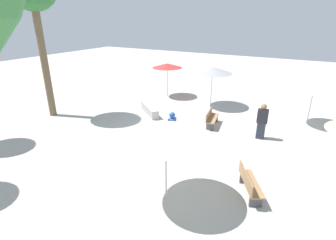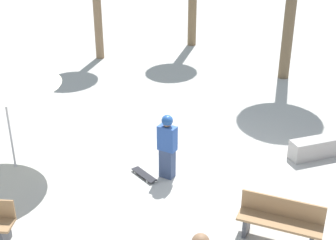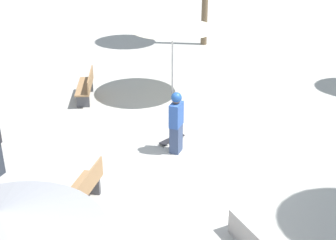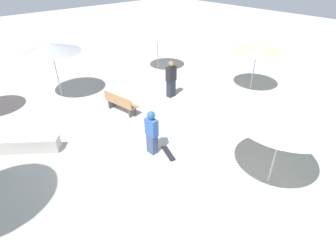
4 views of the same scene
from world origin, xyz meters
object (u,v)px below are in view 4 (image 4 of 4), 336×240
(bench_near, at_px, (120,103))
(bystander_watching, at_px, (171,79))
(bench_far, at_px, (265,122))
(concrete_ledge, at_px, (26,145))
(skateboard, at_px, (168,153))
(skater_main, at_px, (152,131))
(shade_umbrella_grey, at_px, (51,48))
(shade_umbrella_white, at_px, (157,33))
(shade_umbrella_tan, at_px, (257,48))
(shade_umbrella_cream, at_px, (286,114))

(bench_near, relative_size, bystander_watching, 0.95)
(bench_near, height_order, bench_far, same)
(concrete_ledge, bearing_deg, bench_near, -88.46)
(skateboard, bearing_deg, bench_near, -167.70)
(skater_main, bearing_deg, bench_near, 163.29)
(concrete_ledge, xyz_separation_m, bystander_watching, (-0.22, -6.52, 0.62))
(skater_main, bearing_deg, shade_umbrella_grey, -178.24)
(skater_main, xyz_separation_m, bystander_watching, (2.72, -3.37, 0.01))
(skater_main, height_order, bystander_watching, bystander_watching)
(skater_main, distance_m, concrete_ledge, 4.35)
(shade_umbrella_white, bearing_deg, bench_far, 170.44)
(shade_umbrella_white, distance_m, shade_umbrella_tan, 5.52)
(concrete_ledge, relative_size, shade_umbrella_tan, 0.85)
(shade_umbrella_cream, height_order, shade_umbrella_tan, shade_umbrella_cream)
(concrete_ledge, bearing_deg, shade_umbrella_grey, -38.30)
(bench_near, distance_m, bystander_watching, 2.68)
(bench_near, height_order, bystander_watching, bystander_watching)
(bench_near, xyz_separation_m, bench_far, (-4.94, -3.19, 0.00))
(shade_umbrella_cream, xyz_separation_m, shade_umbrella_tan, (4.03, -5.26, -0.24))
(shade_umbrella_white, bearing_deg, bystander_watching, 149.42)
(bench_far, xyz_separation_m, shade_umbrella_grey, (8.16, 4.45, 1.92))
(skateboard, relative_size, shade_umbrella_white, 0.36)
(shade_umbrella_cream, bearing_deg, bystander_watching, -15.66)
(concrete_ledge, xyz_separation_m, shade_umbrella_cream, (-6.34, -4.81, 2.10))
(shade_umbrella_cream, distance_m, bystander_watching, 6.53)
(concrete_ledge, xyz_separation_m, bench_far, (-4.83, -7.08, 0.17))
(concrete_ledge, distance_m, shade_umbrella_tan, 10.50)
(concrete_ledge, distance_m, bystander_watching, 6.55)
(skater_main, height_order, shade_umbrella_tan, shade_umbrella_tan)
(bench_far, xyz_separation_m, shade_umbrella_tan, (2.52, -2.99, 1.69))
(shade_umbrella_cream, bearing_deg, skateboard, 24.33)
(shade_umbrella_white, bearing_deg, shade_umbrella_grey, 86.20)
(bench_near, bearing_deg, skateboard, -17.10)
(concrete_ledge, xyz_separation_m, shade_umbrella_grey, (3.33, -2.63, 2.09))
(bench_far, bearing_deg, bench_near, -175.60)
(skateboard, bearing_deg, shade_umbrella_tan, 118.49)
(skater_main, xyz_separation_m, shade_umbrella_white, (5.88, -5.24, 1.24))
(skater_main, distance_m, shade_umbrella_cream, 4.06)
(shade_umbrella_tan, height_order, bystander_watching, shade_umbrella_tan)
(shade_umbrella_tan, bearing_deg, shade_umbrella_grey, 52.82)
(bench_far, bearing_deg, shade_umbrella_grey, -179.82)
(concrete_ledge, height_order, bystander_watching, bystander_watching)
(skater_main, relative_size, bystander_watching, 0.92)
(skater_main, relative_size, bench_near, 0.97)
(shade_umbrella_tan, bearing_deg, skateboard, 99.28)
(skater_main, height_order, shade_umbrella_grey, shade_umbrella_grey)
(bystander_watching, bearing_deg, skater_main, 35.64)
(bench_near, bearing_deg, shade_umbrella_tan, 58.41)
(bench_near, bearing_deg, skater_main, -23.87)
(shade_umbrella_cream, bearing_deg, bench_near, 8.03)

